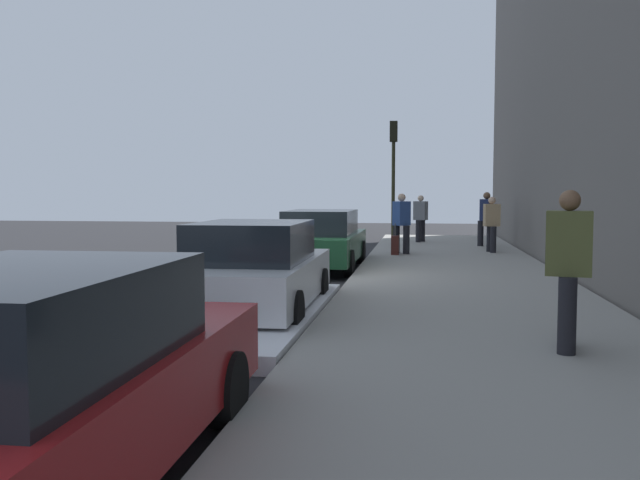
# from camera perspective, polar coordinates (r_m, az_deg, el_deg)

# --- Properties ---
(ground_plane) EXTENTS (56.00, 56.00, 0.00)m
(ground_plane) POSITION_cam_1_polar(r_m,az_deg,el_deg) (15.38, -0.92, -3.30)
(ground_plane) COLOR black
(sidewalk) EXTENTS (28.00, 4.60, 0.15)m
(sidewalk) POSITION_cam_1_polar(r_m,az_deg,el_deg) (15.19, 11.47, -3.19)
(sidewalk) COLOR gray
(sidewalk) RESTS_ON ground
(lane_stripe_centre) EXTENTS (28.00, 0.14, 0.01)m
(lane_stripe_centre) POSITION_cam_1_polar(r_m,az_deg,el_deg) (16.21, -12.17, -3.00)
(lane_stripe_centre) COLOR gold
(lane_stripe_centre) RESTS_ON ground
(snow_bank_curb) EXTENTS (5.75, 0.56, 0.22)m
(snow_bank_curb) POSITION_cam_1_polar(r_m,az_deg,el_deg) (10.15, -1.84, -6.50)
(snow_bank_curb) COLOR white
(snow_bank_curb) RESTS_ON ground
(parked_car_red) EXTENTS (4.61, 1.93, 1.51)m
(parked_car_red) POSITION_cam_1_polar(r_m,az_deg,el_deg) (4.74, -22.94, -11.08)
(parked_car_red) COLOR black
(parked_car_red) RESTS_ON ground
(parked_car_white) EXTENTS (4.34, 1.93, 1.51)m
(parked_car_white) POSITION_cam_1_polar(r_m,az_deg,el_deg) (10.64, -5.51, -2.51)
(parked_car_white) COLOR black
(parked_car_white) RESTS_ON ground
(parked_car_green) EXTENTS (4.79, 1.92, 1.51)m
(parked_car_green) POSITION_cam_1_polar(r_m,az_deg,el_deg) (17.18, 0.18, 0.02)
(parked_car_green) COLOR black
(parked_car_green) RESTS_ON ground
(pedestrian_olive_coat) EXTENTS (0.60, 0.55, 1.84)m
(pedestrian_olive_coat) POSITION_cam_1_polar(r_m,az_deg,el_deg) (8.25, 20.13, -2.01)
(pedestrian_olive_coat) COLOR black
(pedestrian_olive_coat) RESTS_ON sidewalk
(pedestrian_blue_coat) EXTENTS (0.56, 0.54, 1.77)m
(pedestrian_blue_coat) POSITION_cam_1_polar(r_m,az_deg,el_deg) (20.21, 6.86, 1.55)
(pedestrian_blue_coat) COLOR black
(pedestrian_blue_coat) RESTS_ON sidewalk
(pedestrian_tan_coat) EXTENTS (0.55, 0.50, 1.68)m
(pedestrian_tan_coat) POSITION_cam_1_polar(r_m,az_deg,el_deg) (21.11, 14.22, 1.42)
(pedestrian_tan_coat) COLOR black
(pedestrian_tan_coat) RESTS_ON sidewalk
(pedestrian_navy_coat) EXTENTS (0.58, 0.56, 1.82)m
(pedestrian_navy_coat) POSITION_cam_1_polar(r_m,az_deg,el_deg) (23.41, 13.81, 1.85)
(pedestrian_navy_coat) COLOR black
(pedestrian_navy_coat) RESTS_ON sidewalk
(pedestrian_grey_coat) EXTENTS (0.53, 0.54, 1.70)m
(pedestrian_grey_coat) POSITION_cam_1_polar(r_m,az_deg,el_deg) (25.01, 8.44, 1.92)
(pedestrian_grey_coat) COLOR black
(pedestrian_grey_coat) RESTS_ON sidewalk
(traffic_light_pole) EXTENTS (0.35, 0.26, 4.23)m
(traffic_light_pole) POSITION_cam_1_polar(r_m,az_deg,el_deg) (23.54, 6.19, 6.59)
(traffic_light_pole) COLOR #2D2D19
(traffic_light_pole) RESTS_ON sidewalk
(rolling_suitcase) EXTENTS (0.34, 0.22, 0.91)m
(rolling_suitcase) POSITION_cam_1_polar(r_m,az_deg,el_deg) (19.85, 6.32, -0.43)
(rolling_suitcase) COLOR #471E19
(rolling_suitcase) RESTS_ON sidewalk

